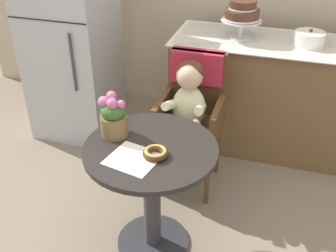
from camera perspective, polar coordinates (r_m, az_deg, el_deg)
name	(u,v)px	position (r m, az deg, el deg)	size (l,w,h in m)	color
ground_plane	(153,242)	(2.63, -2.08, -15.95)	(8.00, 8.00, 0.00)	gray
cafe_table	(152,178)	(2.27, -2.33, -7.33)	(0.72, 0.72, 0.72)	#282321
wicker_chair	(193,99)	(2.77, 3.56, 3.75)	(0.42, 0.45, 0.95)	brown
seated_child	(188,105)	(2.62, 2.76, 2.95)	(0.27, 0.32, 0.73)	beige
paper_napkin	(133,159)	(2.06, -4.88, -4.59)	(0.25, 0.23, 0.00)	white
donut_front	(155,153)	(2.07, -1.77, -3.76)	(0.13, 0.13, 0.04)	#4C2D19
flower_vase	(113,117)	(2.21, -7.67, 1.31)	(0.16, 0.15, 0.24)	brown
display_counter	(271,96)	(3.31, 14.27, 4.10)	(1.56, 0.62, 0.90)	brown
tiered_cake_stand	(242,13)	(3.10, 10.34, 15.31)	(0.30, 0.30, 0.28)	silver
round_layer_cake	(310,38)	(3.12, 19.22, 11.51)	(0.21, 0.21, 0.12)	white
refrigerator	(71,36)	(3.40, -13.50, 12.22)	(0.64, 0.63, 1.70)	#B7BABF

